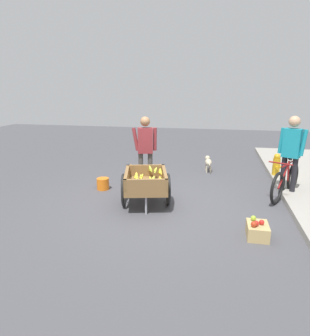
{
  "coord_description": "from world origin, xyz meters",
  "views": [
    {
      "loc": [
        5.61,
        1.05,
        2.24
      ],
      "look_at": [
        0.05,
        -0.11,
        0.75
      ],
      "focal_mm": 32.34,
      "sensor_mm": 36.0,
      "label": 1
    }
  ],
  "objects_px": {
    "dog": "(208,162)",
    "apple_crate": "(257,230)",
    "bicycle": "(285,181)",
    "fire_hydrant": "(276,167)",
    "fruit_cart": "(146,184)",
    "cyclist_person": "(291,149)",
    "vendor_person": "(145,146)",
    "plastic_bucket": "(103,184)"
  },
  "relations": [
    {
      "from": "bicycle",
      "to": "fire_hydrant",
      "type": "height_order",
      "value": "bicycle"
    },
    {
      "from": "vendor_person",
      "to": "cyclist_person",
      "type": "bearing_deg",
      "value": 90.7
    },
    {
      "from": "fruit_cart",
      "to": "bicycle",
      "type": "relative_size",
      "value": 1.2
    },
    {
      "from": "vendor_person",
      "to": "apple_crate",
      "type": "xyz_separation_m",
      "value": [
        2.09,
        2.28,
        -0.87
      ]
    },
    {
      "from": "fire_hydrant",
      "to": "fruit_cart",
      "type": "bearing_deg",
      "value": -49.77
    },
    {
      "from": "vendor_person",
      "to": "bicycle",
      "type": "bearing_deg",
      "value": 88.22
    },
    {
      "from": "dog",
      "to": "fire_hydrant",
      "type": "relative_size",
      "value": 1.0
    },
    {
      "from": "dog",
      "to": "apple_crate",
      "type": "height_order",
      "value": "dog"
    },
    {
      "from": "apple_crate",
      "to": "bicycle",
      "type": "bearing_deg",
      "value": 158.89
    },
    {
      "from": "fruit_cart",
      "to": "fire_hydrant",
      "type": "height_order",
      "value": "fruit_cart"
    },
    {
      "from": "fire_hydrant",
      "to": "plastic_bucket",
      "type": "relative_size",
      "value": 2.4
    },
    {
      "from": "dog",
      "to": "fire_hydrant",
      "type": "height_order",
      "value": "fire_hydrant"
    },
    {
      "from": "fruit_cart",
      "to": "apple_crate",
      "type": "distance_m",
      "value": 2.25
    },
    {
      "from": "vendor_person",
      "to": "plastic_bucket",
      "type": "distance_m",
      "value": 1.31
    },
    {
      "from": "cyclist_person",
      "to": "fruit_cart",
      "type": "bearing_deg",
      "value": -67.91
    },
    {
      "from": "fire_hydrant",
      "to": "apple_crate",
      "type": "height_order",
      "value": "fire_hydrant"
    },
    {
      "from": "cyclist_person",
      "to": "fire_hydrant",
      "type": "xyz_separation_m",
      "value": [
        -1.23,
        -0.03,
        -0.7
      ]
    },
    {
      "from": "dog",
      "to": "apple_crate",
      "type": "distance_m",
      "value": 3.89
    },
    {
      "from": "bicycle",
      "to": "dog",
      "type": "height_order",
      "value": "bicycle"
    },
    {
      "from": "plastic_bucket",
      "to": "bicycle",
      "type": "bearing_deg",
      "value": 94.12
    },
    {
      "from": "cyclist_person",
      "to": "plastic_bucket",
      "type": "relative_size",
      "value": 6.14
    },
    {
      "from": "plastic_bucket",
      "to": "dog",
      "type": "bearing_deg",
      "value": 132.05
    },
    {
      "from": "fruit_cart",
      "to": "vendor_person",
      "type": "height_order",
      "value": "vendor_person"
    },
    {
      "from": "bicycle",
      "to": "apple_crate",
      "type": "xyz_separation_m",
      "value": [
        1.99,
        -0.77,
        -0.23
      ]
    },
    {
      "from": "fire_hydrant",
      "to": "plastic_bucket",
      "type": "distance_m",
      "value": 4.35
    },
    {
      "from": "fire_hydrant",
      "to": "apple_crate",
      "type": "bearing_deg",
      "value": -13.65
    },
    {
      "from": "fire_hydrant",
      "to": "cyclist_person",
      "type": "bearing_deg",
      "value": 1.25
    },
    {
      "from": "plastic_bucket",
      "to": "apple_crate",
      "type": "bearing_deg",
      "value": 61.95
    },
    {
      "from": "vendor_person",
      "to": "bicycle",
      "type": "xyz_separation_m",
      "value": [
        0.1,
        3.05,
        -0.64
      ]
    },
    {
      "from": "dog",
      "to": "apple_crate",
      "type": "relative_size",
      "value": 1.52
    },
    {
      "from": "vendor_person",
      "to": "apple_crate",
      "type": "bearing_deg",
      "value": 47.59
    },
    {
      "from": "plastic_bucket",
      "to": "apple_crate",
      "type": "height_order",
      "value": "apple_crate"
    },
    {
      "from": "dog",
      "to": "plastic_bucket",
      "type": "distance_m",
      "value": 3.11
    },
    {
      "from": "fruit_cart",
      "to": "apple_crate",
      "type": "bearing_deg",
      "value": 64.18
    },
    {
      "from": "fire_hydrant",
      "to": "apple_crate",
      "type": "relative_size",
      "value": 1.52
    },
    {
      "from": "vendor_person",
      "to": "dog",
      "type": "distance_m",
      "value": 2.31
    },
    {
      "from": "cyclist_person",
      "to": "plastic_bucket",
      "type": "xyz_separation_m",
      "value": [
        0.42,
        -4.04,
        -0.9
      ]
    },
    {
      "from": "fruit_cart",
      "to": "fire_hydrant",
      "type": "distance_m",
      "value": 3.7
    },
    {
      "from": "dog",
      "to": "plastic_bucket",
      "type": "height_order",
      "value": "dog"
    },
    {
      "from": "fruit_cart",
      "to": "fire_hydrant",
      "type": "xyz_separation_m",
      "value": [
        -2.39,
        2.82,
        -0.11
      ]
    },
    {
      "from": "plastic_bucket",
      "to": "cyclist_person",
      "type": "bearing_deg",
      "value": 95.93
    },
    {
      "from": "fruit_cart",
      "to": "fire_hydrant",
      "type": "relative_size",
      "value": 2.66
    }
  ]
}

